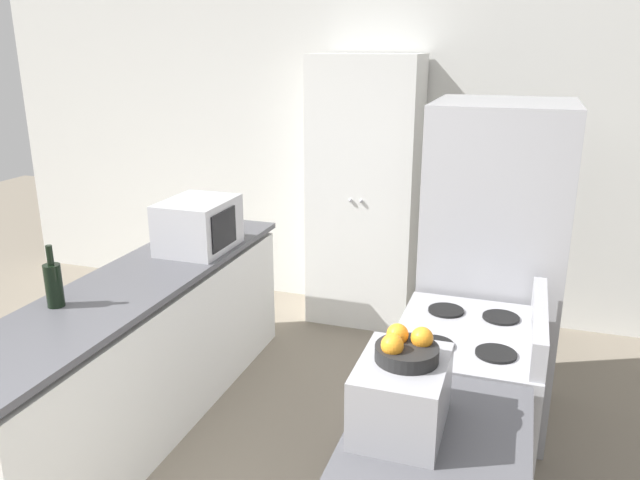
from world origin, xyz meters
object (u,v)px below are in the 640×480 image
Objects in this scene: refrigerator at (492,268)px; toaster_oven at (401,395)px; microwave at (199,225)px; fruit_bowl at (406,348)px; pantry_cabinet at (365,193)px; wine_bottle at (54,284)px; stove at (462,416)px.

toaster_oven is at bearing -96.74° from refrigerator.
fruit_bowl is at bearing -42.77° from microwave.
microwave is (-0.74, -1.26, 0.02)m from pantry_cabinet.
wine_bottle is (-2.00, -1.17, 0.09)m from refrigerator.
refrigerator is 2.32m from wine_bottle.
stove is 2.07m from wine_bottle.
toaster_oven is at bearing -14.39° from wine_bottle.
wine_bottle is at bearing -112.94° from pantry_cabinet.
microwave is at bearing 136.72° from toaster_oven.
refrigerator is 1.65m from toaster_oven.
wine_bottle is (-0.23, -1.02, -0.04)m from microwave.
wine_bottle is 1.50× the size of fruit_bowl.
stove is 3.36× the size of wine_bottle.
pantry_cabinet is at bearing 59.65° from microwave.
microwave is at bearing 137.23° from fruit_bowl.
fruit_bowl is (-0.14, -0.80, 0.72)m from stove.
microwave is 1.05m from wine_bottle.
toaster_oven is (1.81, -0.46, 0.00)m from wine_bottle.
microwave is at bearing -120.35° from pantry_cabinet.
stove is 1.95m from microwave.
microwave is 2.17m from toaster_oven.
pantry_cabinet reaches higher than wine_bottle.
refrigerator is 4.79× the size of toaster_oven.
refrigerator is at bearing 86.94° from stove.
refrigerator is 1.65m from fruit_bowl.
refrigerator reaches higher than fruit_bowl.
pantry_cabinet reaches higher than refrigerator.
refrigerator is (1.03, -1.11, -0.11)m from pantry_cabinet.
microwave is at bearing -175.17° from refrigerator.
toaster_oven is (-0.15, -0.82, 0.56)m from stove.
microwave is 2.36× the size of fruit_bowl.
pantry_cabinet is at bearing 106.97° from toaster_oven.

